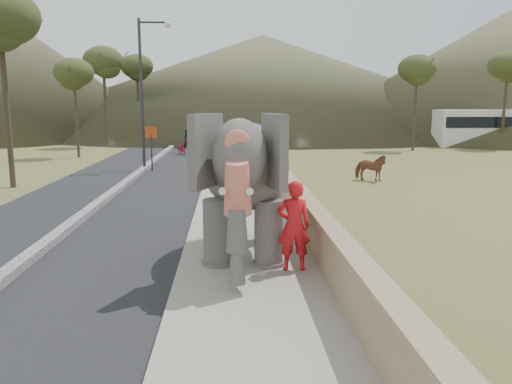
% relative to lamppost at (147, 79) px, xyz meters
% --- Properties ---
extents(ground, '(160.00, 160.00, 0.00)m').
position_rel_lamppost_xyz_m(ground, '(4.69, -18.37, -4.87)').
color(ground, olive).
rests_on(ground, ground).
extents(road, '(7.00, 120.00, 0.03)m').
position_rel_lamppost_xyz_m(road, '(-0.31, -8.37, -4.86)').
color(road, black).
rests_on(road, ground).
extents(median, '(0.35, 120.00, 0.22)m').
position_rel_lamppost_xyz_m(median, '(-0.31, -8.37, -4.76)').
color(median, black).
rests_on(median, ground).
extents(walkway, '(3.00, 120.00, 0.15)m').
position_rel_lamppost_xyz_m(walkway, '(4.69, -8.37, -4.80)').
color(walkway, '#9E9687').
rests_on(walkway, ground).
extents(parapet, '(0.30, 120.00, 1.10)m').
position_rel_lamppost_xyz_m(parapet, '(6.34, -8.37, -4.32)').
color(parapet, tan).
rests_on(parapet, ground).
extents(lamppost, '(1.76, 0.36, 8.00)m').
position_rel_lamppost_xyz_m(lamppost, '(0.00, 0.00, 0.00)').
color(lamppost, '#2F2F34').
rests_on(lamppost, ground).
extents(signboard, '(0.60, 0.08, 2.40)m').
position_rel_lamppost_xyz_m(signboard, '(0.19, -0.52, -3.23)').
color(signboard, '#2D2D33').
rests_on(signboard, ground).
extents(cow, '(1.65, 1.34, 1.27)m').
position_rel_lamppost_xyz_m(cow, '(10.93, -4.61, -4.24)').
color(cow, brown).
rests_on(cow, ground).
extents(distant_car, '(4.55, 3.05, 1.44)m').
position_rel_lamppost_xyz_m(distant_car, '(23.45, 15.84, -4.15)').
color(distant_car, silver).
rests_on(distant_car, ground).
extents(bus_white, '(11.06, 2.77, 3.10)m').
position_rel_lamppost_xyz_m(bus_white, '(27.45, 13.90, -3.32)').
color(bus_white, silver).
rests_on(bus_white, ground).
extents(hill_far, '(80.00, 80.00, 14.00)m').
position_rel_lamppost_xyz_m(hill_far, '(9.69, 51.63, 2.13)').
color(hill_far, brown).
rests_on(hill_far, ground).
extents(elephant_and_man, '(2.63, 4.62, 3.21)m').
position_rel_lamppost_xyz_m(elephant_and_man, '(4.71, -16.08, -3.13)').
color(elephant_and_man, '#67615D').
rests_on(elephant_and_man, ground).
extents(motorcyclist, '(1.50, 1.86, 1.80)m').
position_rel_lamppost_xyz_m(motorcyclist, '(1.16, 8.31, -4.18)').
color(motorcyclist, maroon).
rests_on(motorcyclist, ground).
extents(trees, '(47.00, 41.70, 8.99)m').
position_rel_lamppost_xyz_m(trees, '(5.64, 9.68, -0.88)').
color(trees, '#473828').
rests_on(trees, ground).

